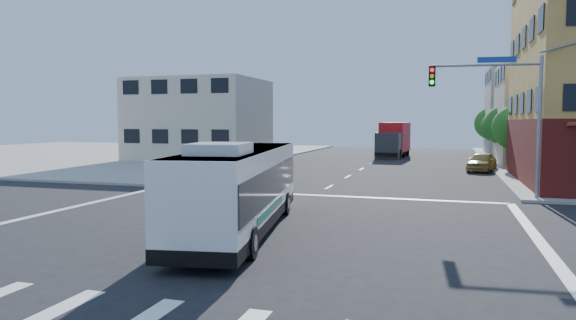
% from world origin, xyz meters
% --- Properties ---
extents(ground, '(120.00, 120.00, 0.00)m').
position_xyz_m(ground, '(0.00, 0.00, 0.00)').
color(ground, black).
rests_on(ground, ground).
extents(sidewalk_nw, '(50.00, 50.00, 0.15)m').
position_xyz_m(sidewalk_nw, '(-35.00, 35.00, 0.07)').
color(sidewalk_nw, gray).
rests_on(sidewalk_nw, ground).
extents(building_east_near, '(12.06, 10.06, 9.00)m').
position_xyz_m(building_east_near, '(16.98, 33.98, 4.51)').
color(building_east_near, '#C5B196').
rests_on(building_east_near, ground).
extents(building_east_far, '(12.06, 10.06, 10.00)m').
position_xyz_m(building_east_far, '(16.98, 47.98, 5.01)').
color(building_east_far, gray).
rests_on(building_east_far, ground).
extents(building_west, '(12.06, 10.06, 8.00)m').
position_xyz_m(building_west, '(-17.02, 29.98, 4.01)').
color(building_west, beige).
rests_on(building_west, ground).
extents(signal_mast_ne, '(7.91, 1.13, 8.07)m').
position_xyz_m(signal_mast_ne, '(9.08, 10.62, 4.98)').
color(signal_mast_ne, gray).
rests_on(signal_mast_ne, ground).
extents(street_tree_a, '(3.60, 3.60, 5.53)m').
position_xyz_m(street_tree_a, '(11.90, 27.92, 3.59)').
color(street_tree_a, '#382314').
rests_on(street_tree_a, ground).
extents(street_tree_b, '(3.80, 3.80, 5.79)m').
position_xyz_m(street_tree_b, '(11.90, 35.92, 3.75)').
color(street_tree_b, '#382314').
rests_on(street_tree_b, ground).
extents(street_tree_c, '(3.40, 3.40, 5.29)m').
position_xyz_m(street_tree_c, '(11.90, 43.92, 3.46)').
color(street_tree_c, '#382314').
rests_on(street_tree_c, ground).
extents(street_tree_d, '(4.00, 4.00, 6.03)m').
position_xyz_m(street_tree_d, '(11.90, 51.92, 3.88)').
color(street_tree_d, '#382314').
rests_on(street_tree_d, ground).
extents(transit_bus, '(4.09, 11.15, 3.23)m').
position_xyz_m(transit_bus, '(-0.26, 0.06, 1.58)').
color(transit_bus, black).
rests_on(transit_bus, ground).
extents(box_truck, '(3.02, 8.49, 3.75)m').
position_xyz_m(box_truck, '(1.10, 39.62, 1.82)').
color(box_truck, '#2A2A30').
rests_on(box_truck, ground).
extents(parked_car, '(2.74, 4.66, 1.49)m').
position_xyz_m(parked_car, '(9.23, 25.95, 0.74)').
color(parked_car, tan).
rests_on(parked_car, ground).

